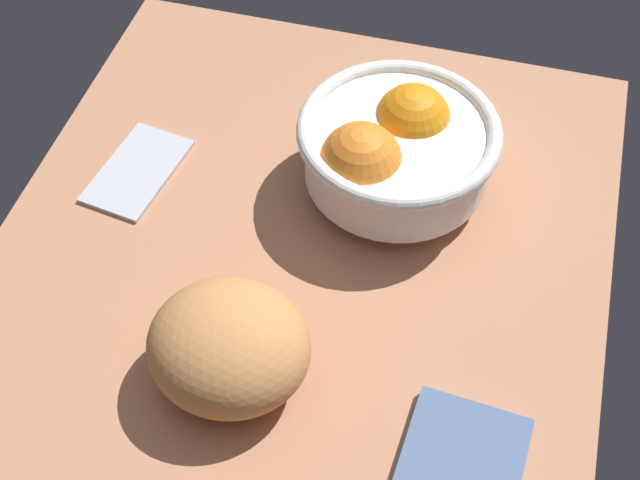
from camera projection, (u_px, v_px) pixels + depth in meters
ground_plane at (299, 264)px, 87.95cm from camera, size 68.00×59.29×3.00cm
fruit_bowl at (394, 148)px, 87.72cm from camera, size 20.04×20.04×10.85cm
bread_loaf at (229, 347)px, 74.96cm from camera, size 13.23×14.22×9.11cm
napkin_spare at (137, 169)px, 93.13cm from camera, size 13.11×8.70×0.96cm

